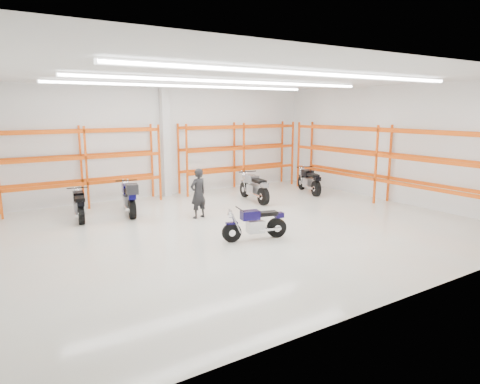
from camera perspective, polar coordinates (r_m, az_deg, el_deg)
ground at (r=13.35m, az=0.35°, el=-4.60°), size 14.00×14.00×0.00m
room_shell at (r=12.88m, az=0.30°, el=9.63°), size 14.02×12.02×4.51m
motorcycle_main at (r=11.95m, az=2.36°, el=-4.31°), size 1.88×0.75×0.93m
motorcycle_back_a at (r=14.96m, az=-20.62°, el=-1.76°), size 0.72×2.02×1.00m
motorcycle_back_b at (r=15.14m, az=-14.52°, el=-0.83°), size 0.89×2.34×1.21m
motorcycle_back_c at (r=16.81m, az=1.98°, el=0.50°), size 0.78×2.29×1.12m
motorcycle_back_d at (r=18.70m, az=9.27°, el=1.38°), size 1.00×2.14×1.09m
standing_man at (r=14.25m, az=-5.59°, el=-0.19°), size 0.68×0.51×1.67m
structural_column at (r=18.06m, az=-9.90°, el=6.59°), size 0.32×0.32×4.50m
pallet_racking_back_left at (r=16.73m, az=-20.17°, el=4.14°), size 5.67×0.87×3.00m
pallet_racking_back_right at (r=19.39m, az=-0.14°, el=5.66°), size 5.67×0.87×3.00m
pallet_racking_side at (r=17.38m, az=18.58°, el=4.57°), size 0.87×9.07×3.00m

